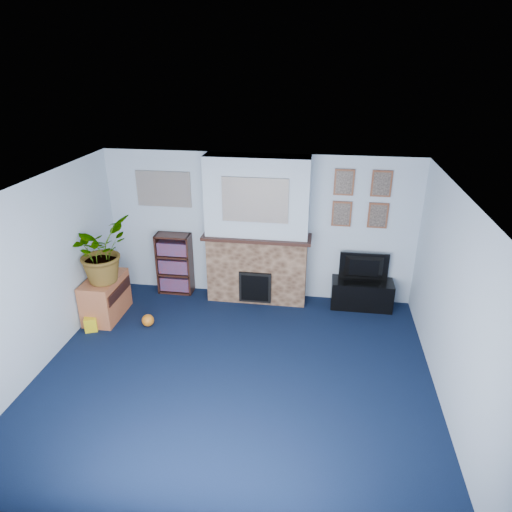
% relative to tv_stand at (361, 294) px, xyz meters
% --- Properties ---
extents(floor, '(5.00, 4.50, 0.01)m').
position_rel_tv_stand_xyz_m(floor, '(-1.71, -2.03, -0.23)').
color(floor, '#0D1832').
rests_on(floor, ground).
extents(ceiling, '(5.00, 4.50, 0.01)m').
position_rel_tv_stand_xyz_m(ceiling, '(-1.71, -2.03, 2.17)').
color(ceiling, white).
rests_on(ceiling, wall_back).
extents(wall_back, '(5.00, 0.04, 2.40)m').
position_rel_tv_stand_xyz_m(wall_back, '(-1.71, 0.22, 0.97)').
color(wall_back, silver).
rests_on(wall_back, ground).
extents(wall_front, '(5.00, 0.04, 2.40)m').
position_rel_tv_stand_xyz_m(wall_front, '(-1.71, -4.28, 0.97)').
color(wall_front, silver).
rests_on(wall_front, ground).
extents(wall_left, '(0.04, 4.50, 2.40)m').
position_rel_tv_stand_xyz_m(wall_left, '(-4.21, -2.03, 0.97)').
color(wall_left, silver).
rests_on(wall_left, ground).
extents(wall_right, '(0.04, 4.50, 2.40)m').
position_rel_tv_stand_xyz_m(wall_right, '(0.79, -2.03, 0.97)').
color(wall_right, silver).
rests_on(wall_right, ground).
extents(chimney_breast, '(1.72, 0.50, 2.40)m').
position_rel_tv_stand_xyz_m(chimney_breast, '(-1.71, 0.02, 0.96)').
color(chimney_breast, brown).
rests_on(chimney_breast, ground).
extents(collage_main, '(1.00, 0.03, 0.68)m').
position_rel_tv_stand_xyz_m(collage_main, '(-1.71, -0.19, 1.55)').
color(collage_main, gray).
rests_on(collage_main, chimney_breast).
extents(collage_left, '(0.90, 0.03, 0.58)m').
position_rel_tv_stand_xyz_m(collage_left, '(-3.26, 0.21, 1.55)').
color(collage_left, gray).
rests_on(collage_left, wall_back).
extents(portrait_tl, '(0.30, 0.03, 0.40)m').
position_rel_tv_stand_xyz_m(portrait_tl, '(-0.41, 0.20, 1.77)').
color(portrait_tl, brown).
rests_on(portrait_tl, wall_back).
extents(portrait_tr, '(0.30, 0.03, 0.40)m').
position_rel_tv_stand_xyz_m(portrait_tr, '(0.14, 0.20, 1.77)').
color(portrait_tr, brown).
rests_on(portrait_tr, wall_back).
extents(portrait_bl, '(0.30, 0.03, 0.40)m').
position_rel_tv_stand_xyz_m(portrait_bl, '(-0.41, 0.20, 1.27)').
color(portrait_bl, brown).
rests_on(portrait_bl, wall_back).
extents(portrait_br, '(0.30, 0.03, 0.40)m').
position_rel_tv_stand_xyz_m(portrait_br, '(0.14, 0.20, 1.27)').
color(portrait_br, brown).
rests_on(portrait_br, wall_back).
extents(tv_stand, '(0.97, 0.41, 0.46)m').
position_rel_tv_stand_xyz_m(tv_stand, '(0.00, 0.00, 0.00)').
color(tv_stand, black).
rests_on(tv_stand, ground).
extents(television, '(0.77, 0.11, 0.44)m').
position_rel_tv_stand_xyz_m(television, '(0.00, 0.02, 0.45)').
color(television, black).
rests_on(television, tv_stand).
extents(bookshelf, '(0.58, 0.28, 1.05)m').
position_rel_tv_stand_xyz_m(bookshelf, '(-3.12, 0.08, 0.28)').
color(bookshelf, black).
rests_on(bookshelf, ground).
extents(sideboard, '(0.46, 0.84, 0.65)m').
position_rel_tv_stand_xyz_m(sideboard, '(-3.95, -0.87, 0.12)').
color(sideboard, '#B25F39').
rests_on(sideboard, ground).
extents(potted_plant, '(0.86, 0.96, 0.96)m').
position_rel_tv_stand_xyz_m(potted_plant, '(-3.90, -0.92, 0.91)').
color(potted_plant, '#26661E').
rests_on(potted_plant, sideboard).
extents(mantel_clock, '(0.10, 0.06, 0.14)m').
position_rel_tv_stand_xyz_m(mantel_clock, '(-1.81, -0.03, 1.00)').
color(mantel_clock, gold).
rests_on(mantel_clock, chimney_breast).
extents(mantel_candle, '(0.05, 0.05, 0.15)m').
position_rel_tv_stand_xyz_m(mantel_candle, '(-1.43, -0.03, 1.01)').
color(mantel_candle, '#B2BFC6').
rests_on(mantel_candle, chimney_breast).
extents(mantel_teddy, '(0.12, 0.12, 0.12)m').
position_rel_tv_stand_xyz_m(mantel_teddy, '(-2.30, -0.03, 0.99)').
color(mantel_teddy, gray).
rests_on(mantel_teddy, chimney_breast).
extents(mantel_can, '(0.06, 0.06, 0.11)m').
position_rel_tv_stand_xyz_m(mantel_can, '(-0.95, -0.03, 0.99)').
color(mantel_can, yellow).
rests_on(mantel_can, chimney_breast).
extents(green_crate, '(0.43, 0.39, 0.28)m').
position_rel_tv_stand_xyz_m(green_crate, '(-4.01, -1.03, -0.09)').
color(green_crate, '#198C26').
rests_on(green_crate, ground).
extents(toy_ball, '(0.18, 0.18, 0.18)m').
position_rel_tv_stand_xyz_m(toy_ball, '(-3.21, -1.06, -0.14)').
color(toy_ball, orange).
rests_on(toy_ball, ground).
extents(toy_block, '(0.23, 0.23, 0.22)m').
position_rel_tv_stand_xyz_m(toy_block, '(-4.01, -1.29, -0.12)').
color(toy_block, yellow).
rests_on(toy_block, ground).
extents(toy_tube, '(0.32, 0.14, 0.18)m').
position_rel_tv_stand_xyz_m(toy_tube, '(-4.01, -0.83, -0.16)').
color(toy_tube, '#198C26').
rests_on(toy_tube, ground).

